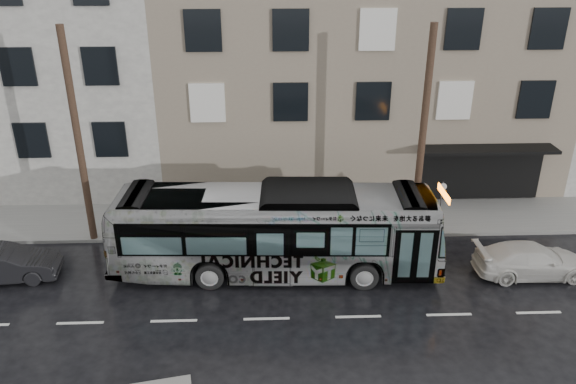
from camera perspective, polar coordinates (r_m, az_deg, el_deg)
name	(u,v)px	position (r m, az deg, el deg)	size (l,w,h in m)	color
ground	(266,279)	(22.00, -2.21, -8.82)	(120.00, 120.00, 0.00)	black
sidewalk	(266,219)	(26.21, -2.23, -2.80)	(90.00, 3.60, 0.15)	gray
building_taupe	(354,67)	(32.16, 6.76, 12.49)	(20.00, 12.00, 11.00)	gray
utility_pole_front	(423,136)	(23.80, 13.52, 5.60)	(0.30, 0.30, 9.00)	#463023
utility_pole_rear	(78,140)	(24.18, -20.54, 5.01)	(0.30, 0.30, 9.00)	#463023
sign_post	(440,207)	(25.32, 15.20, -1.51)	(0.06, 0.06, 2.40)	slate
bus	(276,231)	(21.66, -1.28, -3.98)	(2.95, 12.62, 3.51)	#B2B2B2
white_sedan	(531,260)	(23.89, 23.50, -6.36)	(1.79, 4.41, 1.28)	silver
dark_sedan	(3,264)	(24.21, -26.95, -6.56)	(1.42, 4.08, 1.34)	black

